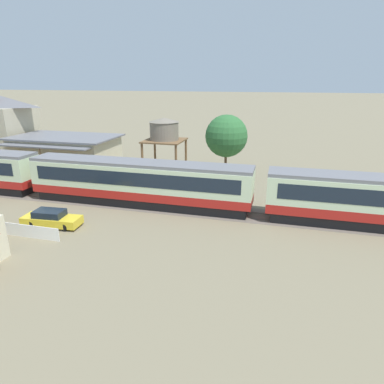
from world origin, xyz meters
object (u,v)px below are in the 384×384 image
at_px(passenger_train, 141,181).
at_px(water_tower, 164,131).
at_px(parked_car_yellow, 51,219).
at_px(yard_tree_0, 226,136).
at_px(station_building, 66,151).

relative_size(passenger_train, water_tower, 9.42).
relative_size(parked_car_yellow, yard_tree_0, 0.65).
height_order(passenger_train, yard_tree_0, yard_tree_0).
bearing_deg(station_building, passenger_train, -35.47).
bearing_deg(parked_car_yellow, station_building, 116.32).
height_order(passenger_train, parked_car_yellow, passenger_train).
distance_m(station_building, water_tower, 14.94).
bearing_deg(yard_tree_0, passenger_train, -116.87).
distance_m(passenger_train, parked_car_yellow, 8.62).
relative_size(station_building, yard_tree_0, 1.86).
xyz_separation_m(water_tower, parked_car_yellow, (-3.88, -17.38, -4.93)).
height_order(passenger_train, station_building, passenger_train).
xyz_separation_m(passenger_train, yard_tree_0, (6.08, 11.99, 2.68)).
height_order(water_tower, yard_tree_0, yard_tree_0).
bearing_deg(passenger_train, water_tower, 97.33).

